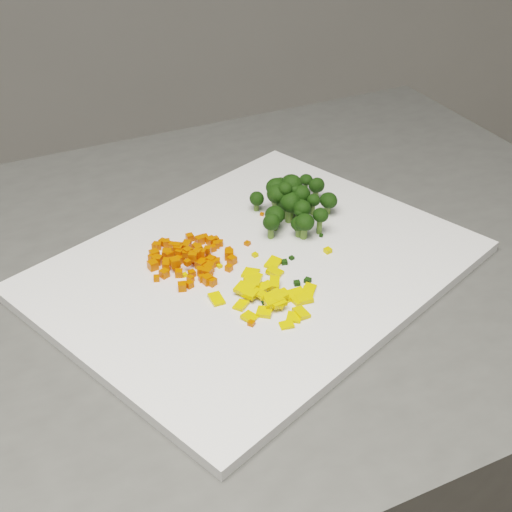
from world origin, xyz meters
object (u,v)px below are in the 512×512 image
object	(u,v)px
carrot_pile	(188,252)
counter_block	(231,508)
cutting_board	(256,268)
broccoli_pile	(295,197)
pepper_pile	(268,290)

from	to	relation	value
carrot_pile	counter_block	bearing A→B (deg)	12.53
cutting_board	broccoli_pile	xyz separation A→B (m)	(0.07, 0.08, 0.03)
carrot_pile	broccoli_pile	bearing A→B (deg)	21.20
carrot_pile	broccoli_pile	distance (m)	0.16
counter_block	broccoli_pile	size ratio (longest dim) A/B	8.54
counter_block	cutting_board	world-z (taller)	cutting_board
cutting_board	carrot_pile	world-z (taller)	carrot_pile
pepper_pile	counter_block	bearing A→B (deg)	102.63
counter_block	pepper_pile	distance (m)	0.48
carrot_pile	pepper_pile	size ratio (longest dim) A/B	0.86
carrot_pile	pepper_pile	bearing A→B (deg)	-53.32
cutting_board	pepper_pile	distance (m)	0.06
counter_block	pepper_pile	bearing A→B (deg)	-77.37
broccoli_pile	cutting_board	bearing A→B (deg)	-133.01
broccoli_pile	pepper_pile	bearing A→B (deg)	-120.19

